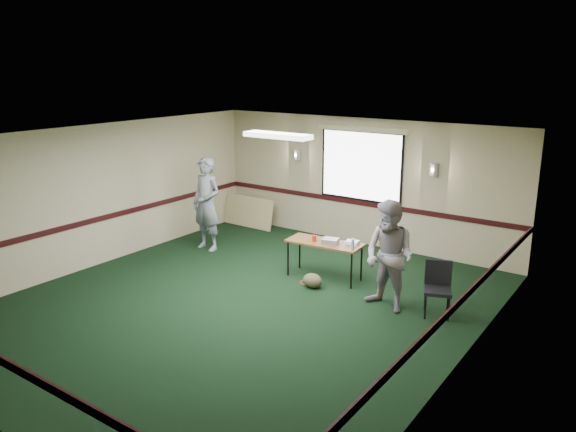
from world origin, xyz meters
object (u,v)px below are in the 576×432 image
Objects in this scene: folding_table at (325,245)px; person_right at (389,256)px; projector at (330,241)px; person_left at (207,204)px; conference_chair at (438,284)px.

person_right reaches higher than folding_table.
person_left reaches higher than projector.
conference_chair is 5.14m from person_left.
projector is at bearing -15.08° from folding_table.
conference_chair is (2.22, -0.27, -0.15)m from folding_table.
folding_table is 0.80× the size of person_right.
person_left is at bearing 154.46° from conference_chair.
person_right is (1.52, -0.56, 0.24)m from folding_table.
person_left is 4.44m from person_right.
folding_table is 0.17m from projector.
conference_chair is 0.85m from person_right.
projector is (0.13, -0.02, 0.10)m from folding_table.
conference_chair is 0.43× the size of person_left.
conference_chair is 0.48× the size of person_right.
projector is at bearing 1.66° from person_left.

